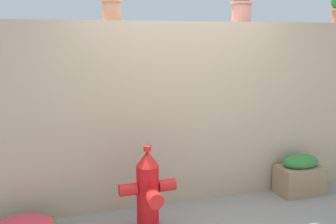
% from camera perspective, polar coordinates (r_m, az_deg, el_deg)
% --- Properties ---
extents(stone_wall, '(5.24, 0.29, 2.08)m').
position_cam_1_polar(stone_wall, '(4.88, 1.11, -0.11)').
color(stone_wall, tan).
rests_on(stone_wall, ground).
extents(potted_plant_2, '(0.27, 0.27, 0.42)m').
position_cam_1_polar(potted_plant_2, '(5.15, 9.98, 14.60)').
color(potted_plant_2, '#B46D5D').
rests_on(potted_plant_2, stone_wall).
extents(fire_hydrant, '(0.57, 0.45, 0.88)m').
position_cam_1_polar(fire_hydrant, '(4.20, -2.71, -10.89)').
color(fire_hydrant, red).
rests_on(fire_hydrant, ground).
extents(planter_box, '(0.55, 0.34, 0.50)m').
position_cam_1_polar(planter_box, '(5.46, 17.46, -8.17)').
color(planter_box, '#927453').
rests_on(planter_box, ground).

